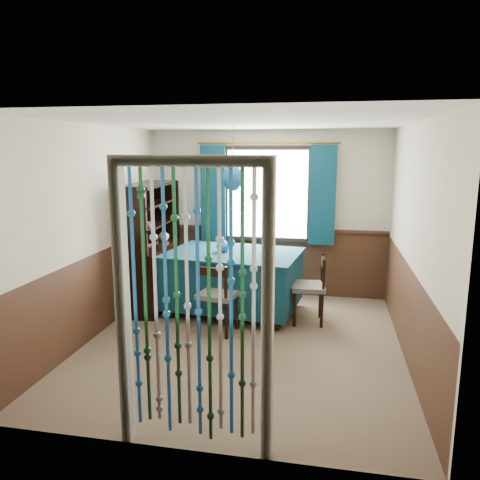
% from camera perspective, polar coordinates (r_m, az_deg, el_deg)
% --- Properties ---
extents(floor, '(4.00, 4.00, 0.00)m').
position_cam_1_polar(floor, '(5.56, 0.36, -12.49)').
color(floor, brown).
rests_on(floor, ground).
extents(ceiling, '(4.00, 4.00, 0.00)m').
position_cam_1_polar(ceiling, '(5.10, 0.40, 14.21)').
color(ceiling, silver).
rests_on(ceiling, ground).
extents(wall_back, '(3.60, 0.00, 3.60)m').
position_cam_1_polar(wall_back, '(7.13, 3.36, 3.23)').
color(wall_back, beige).
rests_on(wall_back, ground).
extents(wall_front, '(3.60, 0.00, 3.60)m').
position_cam_1_polar(wall_front, '(3.30, -6.11, -6.12)').
color(wall_front, beige).
rests_on(wall_front, ground).
extents(wall_left, '(0.00, 4.00, 4.00)m').
position_cam_1_polar(wall_left, '(5.79, -17.41, 0.91)').
color(wall_left, beige).
rests_on(wall_left, ground).
extents(wall_right, '(0.00, 4.00, 4.00)m').
position_cam_1_polar(wall_right, '(5.17, 20.39, -0.45)').
color(wall_right, beige).
rests_on(wall_right, ground).
extents(wainscot_back, '(3.60, 0.00, 3.60)m').
position_cam_1_polar(wainscot_back, '(7.26, 3.28, -2.66)').
color(wainscot_back, '#3D2417').
rests_on(wainscot_back, ground).
extents(wainscot_front, '(3.60, 0.00, 3.60)m').
position_cam_1_polar(wainscot_front, '(3.60, -5.78, -17.53)').
color(wainscot_front, '#3D2417').
rests_on(wainscot_front, ground).
extents(wainscot_left, '(0.00, 4.00, 4.00)m').
position_cam_1_polar(wainscot_left, '(5.95, -16.87, -6.22)').
color(wainscot_left, '#3D2417').
rests_on(wainscot_left, ground).
extents(wainscot_right, '(0.00, 4.00, 4.00)m').
position_cam_1_polar(wainscot_right, '(5.36, 19.69, -8.33)').
color(wainscot_right, '#3D2417').
rests_on(wainscot_right, ground).
extents(window, '(1.32, 0.12, 1.42)m').
position_cam_1_polar(window, '(7.05, 3.34, 5.59)').
color(window, black).
rests_on(window, wall_back).
extents(doorway, '(1.16, 0.12, 2.18)m').
position_cam_1_polar(doorway, '(3.41, -5.74, -9.04)').
color(doorway, silver).
rests_on(doorway, ground).
extents(dining_table, '(1.89, 1.41, 0.85)m').
position_cam_1_polar(dining_table, '(6.39, -0.83, -4.68)').
color(dining_table, '#0D3445').
rests_on(dining_table, floor).
extents(chair_near, '(0.50, 0.49, 0.89)m').
position_cam_1_polar(chair_near, '(5.70, -2.82, -6.81)').
color(chair_near, black).
rests_on(chair_near, floor).
extents(chair_far, '(0.46, 0.45, 0.83)m').
position_cam_1_polar(chair_far, '(7.06, 0.58, -3.51)').
color(chair_far, black).
rests_on(chair_far, floor).
extents(chair_left, '(0.54, 0.55, 0.93)m').
position_cam_1_polar(chair_left, '(6.76, -9.79, -3.91)').
color(chair_left, black).
rests_on(chair_left, floor).
extents(chair_right, '(0.45, 0.47, 0.88)m').
position_cam_1_polar(chair_right, '(6.11, 8.62, -5.71)').
color(chair_right, black).
rests_on(chair_right, floor).
extents(sideboard, '(0.54, 1.36, 1.75)m').
position_cam_1_polar(sideboard, '(6.80, -10.78, -2.86)').
color(sideboard, black).
rests_on(sideboard, floor).
extents(pendant_lamp, '(0.27, 0.27, 0.83)m').
position_cam_1_polar(pendant_lamp, '(6.16, -0.86, 7.56)').
color(pendant_lamp, olive).
rests_on(pendant_lamp, ceiling).
extents(vase_table, '(0.19, 0.19, 0.18)m').
position_cam_1_polar(vase_table, '(6.33, -2.06, -0.63)').
color(vase_table, '#134D89').
rests_on(vase_table, dining_table).
extents(bowl_shelf, '(0.24, 0.24, 0.06)m').
position_cam_1_polar(bowl_shelf, '(6.41, -11.38, 1.92)').
color(bowl_shelf, beige).
rests_on(bowl_shelf, sideboard).
extents(vase_sideboard, '(0.23, 0.23, 0.19)m').
position_cam_1_polar(vase_sideboard, '(7.04, -9.33, 0.72)').
color(vase_sideboard, beige).
rests_on(vase_sideboard, sideboard).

